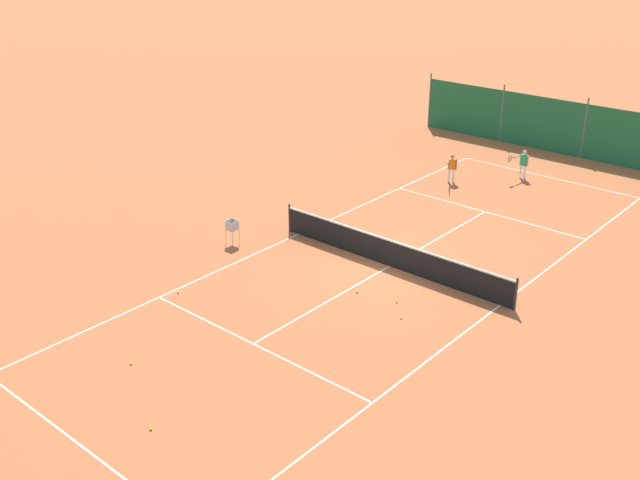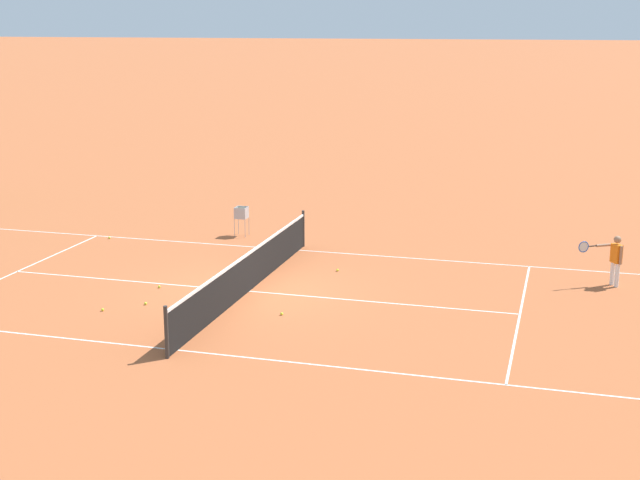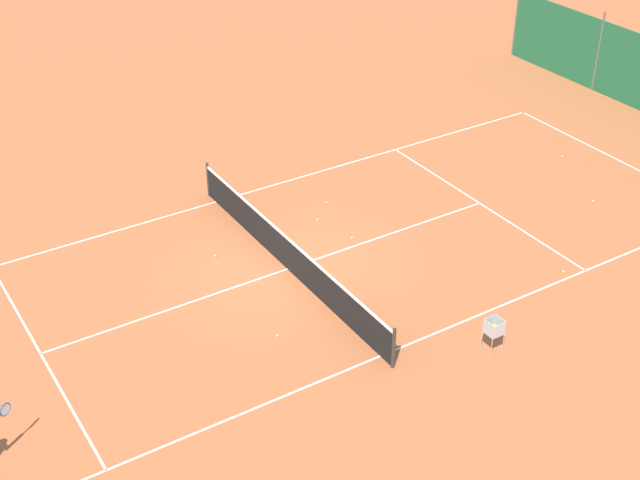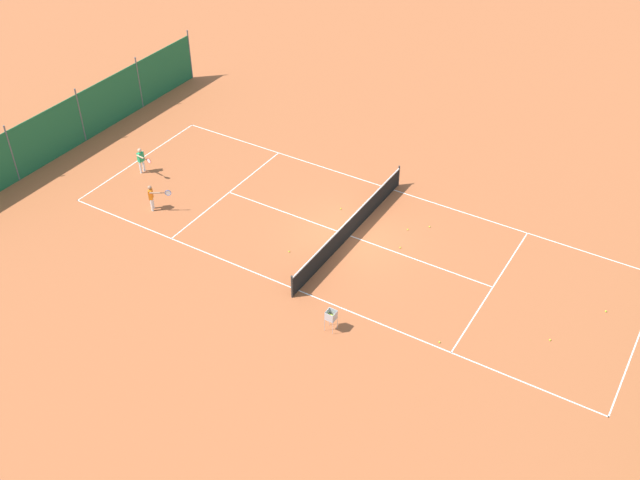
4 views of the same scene
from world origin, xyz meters
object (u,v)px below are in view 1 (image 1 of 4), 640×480
(player_near_baseline, at_px, (523,162))
(ball_hopper, at_px, (232,227))
(tennis_ball_service_box, at_px, (131,364))
(tennis_ball_by_net_right, at_px, (449,265))
(tennis_ball_mid_court, at_px, (357,292))
(tennis_ball_far_corner, at_px, (365,233))
(tennis_net, at_px, (390,253))
(player_far_baseline, at_px, (452,166))
(tennis_ball_alley_left, at_px, (151,429))
(tennis_ball_near_corner, at_px, (401,318))
(tennis_ball_alley_right, at_px, (397,302))
(tennis_ball_by_net_left, at_px, (178,292))

(player_near_baseline, distance_m, ball_hopper, 13.88)
(player_near_baseline, height_order, tennis_ball_service_box, player_near_baseline)
(tennis_ball_by_net_right, height_order, tennis_ball_mid_court, same)
(tennis_ball_far_corner, bearing_deg, ball_hopper, 51.42)
(tennis_net, height_order, ball_hopper, tennis_net)
(tennis_net, height_order, tennis_ball_far_corner, tennis_net)
(player_far_baseline, height_order, tennis_ball_alley_left, player_far_baseline)
(player_near_baseline, distance_m, tennis_ball_far_corner, 9.48)
(tennis_net, relative_size, ball_hopper, 10.31)
(tennis_ball_near_corner, bearing_deg, tennis_ball_alley_right, -47.03)
(player_far_baseline, bearing_deg, tennis_ball_by_net_left, 85.90)
(player_near_baseline, height_order, tennis_ball_alley_left, player_near_baseline)
(tennis_ball_alley_left, relative_size, tennis_ball_service_box, 1.00)
(tennis_ball_alley_left, bearing_deg, tennis_ball_alley_right, -95.13)
(player_far_baseline, xyz_separation_m, tennis_ball_far_corner, (-0.56, 6.83, -0.70))
(tennis_ball_mid_court, bearing_deg, player_far_baseline, -73.35)
(tennis_ball_far_corner, bearing_deg, player_far_baseline, -85.29)
(player_far_baseline, bearing_deg, tennis_ball_alley_left, 101.04)
(tennis_ball_alley_left, height_order, tennis_ball_by_net_left, same)
(tennis_ball_near_corner, height_order, tennis_ball_by_net_left, same)
(tennis_ball_by_net_left, bearing_deg, tennis_ball_near_corner, -152.55)
(tennis_net, bearing_deg, player_far_baseline, -71.39)
(player_far_baseline, distance_m, ball_hopper, 10.90)
(tennis_ball_by_net_left, height_order, tennis_ball_service_box, same)
(player_far_baseline, height_order, tennis_ball_far_corner, player_far_baseline)
(tennis_ball_near_corner, xyz_separation_m, tennis_ball_alley_left, (1.45, 7.90, 0.00))
(player_near_baseline, bearing_deg, tennis_ball_alley_right, 100.54)
(tennis_ball_alley_left, bearing_deg, tennis_ball_service_box, -27.47)
(tennis_ball_far_corner, height_order, tennis_ball_mid_court, same)
(tennis_ball_alley_right, height_order, tennis_ball_service_box, same)
(ball_hopper, bearing_deg, tennis_net, -157.70)
(tennis_ball_alley_left, xyz_separation_m, tennis_ball_by_net_left, (4.73, -4.69, 0.00))
(tennis_ball_far_corner, xyz_separation_m, tennis_ball_mid_court, (-2.62, 3.81, 0.00))
(ball_hopper, bearing_deg, player_far_baseline, -103.04)
(tennis_ball_mid_court, bearing_deg, ball_hopper, -0.23)
(tennis_ball_far_corner, bearing_deg, player_near_baseline, -99.29)
(tennis_ball_by_net_left, relative_size, ball_hopper, 0.07)
(tennis_net, bearing_deg, tennis_ball_mid_court, 98.78)
(tennis_ball_alley_left, bearing_deg, player_far_baseline, -78.96)
(tennis_ball_near_corner, distance_m, tennis_ball_by_net_left, 6.96)
(tennis_ball_far_corner, relative_size, ball_hopper, 0.07)
(tennis_ball_near_corner, relative_size, tennis_ball_by_net_right, 1.00)
(tennis_ball_near_corner, height_order, tennis_ball_alley_left, same)
(tennis_ball_mid_court, bearing_deg, tennis_ball_alley_right, -167.81)
(tennis_ball_alley_left, bearing_deg, tennis_ball_far_corner, -75.51)
(tennis_ball_alley_right, distance_m, tennis_ball_by_net_right, 3.24)
(tennis_ball_by_net_left, bearing_deg, tennis_net, -123.48)
(player_near_baseline, height_order, tennis_ball_far_corner, player_near_baseline)
(tennis_ball_alley_right, bearing_deg, tennis_ball_far_corner, -42.04)
(player_near_baseline, height_order, tennis_ball_by_net_left, player_near_baseline)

